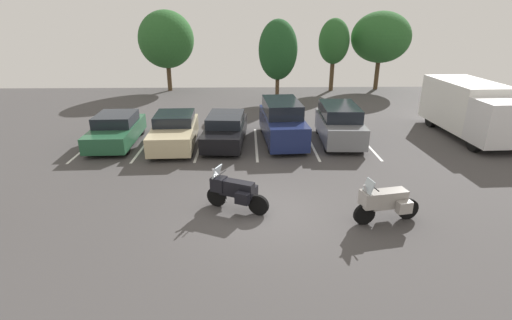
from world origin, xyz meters
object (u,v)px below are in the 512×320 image
at_px(car_grey, 339,124).
at_px(box_truck, 472,108).
at_px(motorcycle_touring, 235,191).
at_px(car_champagne, 174,131).
at_px(motorcycle_second, 385,201).
at_px(car_black, 226,129).
at_px(car_green, 116,130).
at_px(car_navy, 282,122).

relative_size(car_grey, box_truck, 0.67).
xyz_separation_m(motorcycle_touring, car_champagne, (-3.06, 6.49, 0.07)).
xyz_separation_m(motorcycle_second, car_black, (-5.21, 7.74, 0.01)).
bearing_deg(car_green, box_truck, 2.70).
xyz_separation_m(car_green, car_grey, (10.89, 0.05, 0.22)).
height_order(car_champagne, car_navy, car_navy).
xyz_separation_m(car_black, car_grey, (5.59, 0.10, 0.22)).
bearing_deg(car_green, motorcycle_second, -36.58).
height_order(motorcycle_touring, car_grey, car_grey).
bearing_deg(car_grey, car_black, -178.93).
relative_size(car_green, car_black, 0.96).
relative_size(car_black, box_truck, 0.73).
height_order(motorcycle_touring, box_truck, box_truck).
distance_m(car_champagne, car_grey, 8.02).
relative_size(motorcycle_touring, car_champagne, 0.45).
distance_m(car_champagne, car_black, 2.44).
relative_size(car_champagne, car_grey, 1.04).
relative_size(car_navy, box_truck, 0.77).
height_order(car_black, car_navy, car_navy).
bearing_deg(car_grey, car_champagne, -176.58).
bearing_deg(motorcycle_touring, car_champagne, 115.23).
xyz_separation_m(car_black, box_truck, (12.52, 0.90, 0.77)).
distance_m(motorcycle_second, car_green, 13.09).
relative_size(car_green, car_grey, 1.05).
bearing_deg(motorcycle_second, box_truck, 49.75).
height_order(car_champagne, car_black, car_champagne).
bearing_deg(car_champagne, car_black, 8.81).
bearing_deg(car_navy, car_grey, -3.29).
height_order(motorcycle_second, car_navy, car_navy).
bearing_deg(car_black, car_navy, 5.45).
height_order(car_navy, car_grey, car_navy).
xyz_separation_m(car_champagne, car_navy, (5.20, 0.64, 0.25)).
distance_m(car_green, car_champagne, 2.93).
distance_m(motorcycle_second, car_navy, 8.37).
xyz_separation_m(motorcycle_second, car_champagne, (-7.62, 7.37, 0.04)).
bearing_deg(car_champagne, car_grey, 3.42).
distance_m(car_navy, box_truck, 9.77).
xyz_separation_m(car_green, car_champagne, (2.90, -0.43, 0.04)).
height_order(motorcycle_touring, car_navy, car_navy).
bearing_deg(box_truck, motorcycle_second, -130.25).
bearing_deg(car_green, car_navy, 1.47).
xyz_separation_m(motorcycle_second, car_grey, (0.38, 7.85, 0.22)).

